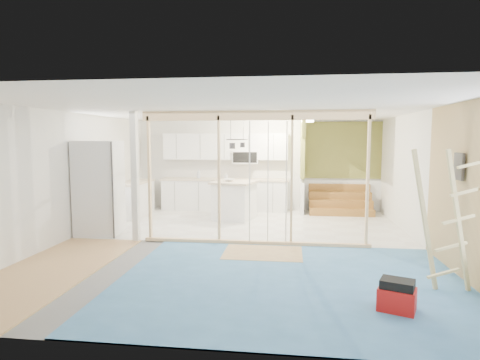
# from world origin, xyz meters

# --- Properties ---
(room) EXTENTS (7.01, 8.01, 2.61)m
(room) POSITION_xyz_m (0.00, 0.00, 1.30)
(room) COLOR slate
(room) RESTS_ON ground
(floor_overlays) EXTENTS (7.00, 8.00, 0.03)m
(floor_overlays) POSITION_xyz_m (0.07, 0.06, 0.01)
(floor_overlays) COLOR silver
(floor_overlays) RESTS_ON room
(stud_frame) EXTENTS (4.66, 0.14, 2.60)m
(stud_frame) POSITION_xyz_m (-0.27, -0.00, 1.61)
(stud_frame) COLOR beige
(stud_frame) RESTS_ON room
(base_cabinets) EXTENTS (4.45, 2.24, 0.93)m
(base_cabinets) POSITION_xyz_m (-1.61, 3.36, 0.47)
(base_cabinets) COLOR white
(base_cabinets) RESTS_ON room
(upper_cabinets) EXTENTS (3.60, 0.41, 0.85)m
(upper_cabinets) POSITION_xyz_m (-0.84, 3.82, 1.82)
(upper_cabinets) COLOR white
(upper_cabinets) RESTS_ON room
(green_partition) EXTENTS (2.25, 1.51, 2.60)m
(green_partition) POSITION_xyz_m (2.04, 3.66, 0.94)
(green_partition) COLOR olive
(green_partition) RESTS_ON room
(pot_rack) EXTENTS (0.52, 0.52, 0.72)m
(pot_rack) POSITION_xyz_m (-0.31, 1.89, 2.00)
(pot_rack) COLOR black
(pot_rack) RESTS_ON room
(sheathing_panel) EXTENTS (0.02, 4.00, 2.60)m
(sheathing_panel) POSITION_xyz_m (3.48, -2.00, 1.30)
(sheathing_panel) COLOR tan
(sheathing_panel) RESTS_ON room
(electrical_panel) EXTENTS (0.04, 0.30, 0.40)m
(electrical_panel) POSITION_xyz_m (3.43, -1.40, 1.65)
(electrical_panel) COLOR #39383E
(electrical_panel) RESTS_ON room
(ceiling_light) EXTENTS (0.32, 0.32, 0.08)m
(ceiling_light) POSITION_xyz_m (1.40, 3.00, 2.54)
(ceiling_light) COLOR #FFEABF
(ceiling_light) RESTS_ON room
(fridge) EXTENTS (0.98, 0.95, 2.02)m
(fridge) POSITION_xyz_m (-3.08, 0.45, 1.01)
(fridge) COLOR silver
(fridge) RESTS_ON room
(island) EXTENTS (1.23, 1.23, 0.99)m
(island) POSITION_xyz_m (-0.44, 2.41, 0.49)
(island) COLOR white
(island) RESTS_ON room
(bowl) EXTENTS (0.30, 0.30, 0.06)m
(bowl) POSITION_xyz_m (-0.56, 2.38, 1.02)
(bowl) COLOR silver
(bowl) RESTS_ON island
(soap_bottle_a) EXTENTS (0.13, 0.13, 0.27)m
(soap_bottle_a) POSITION_xyz_m (-1.68, 3.76, 1.07)
(soap_bottle_a) COLOR #B5BACA
(soap_bottle_a) RESTS_ON base_cabinets
(soap_bottle_b) EXTENTS (0.10, 0.10, 0.18)m
(soap_bottle_b) POSITION_xyz_m (-0.84, 3.58, 1.02)
(soap_bottle_b) COLOR silver
(soap_bottle_b) RESTS_ON base_cabinets
(toolbox) EXTENTS (0.50, 0.44, 0.39)m
(toolbox) POSITION_xyz_m (2.25, -2.84, 0.19)
(toolbox) COLOR #B51210
(toolbox) RESTS_ON room
(ladder) EXTENTS (1.02, 0.16, 1.91)m
(ladder) POSITION_xyz_m (3.02, -2.13, 0.98)
(ladder) COLOR #D8CA84
(ladder) RESTS_ON room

